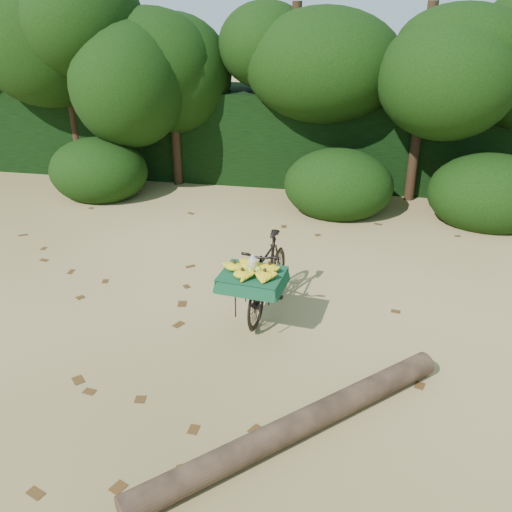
# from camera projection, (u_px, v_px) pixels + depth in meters

# --- Properties ---
(ground) EXTENTS (80.00, 80.00, 0.00)m
(ground) POSITION_uv_depth(u_px,v_px,m) (179.00, 335.00, 6.10)
(ground) COLOR tan
(ground) RESTS_ON ground
(vendor_bicycle) EXTENTS (0.73, 1.69, 0.93)m
(vendor_bicycle) POSITION_uv_depth(u_px,v_px,m) (267.00, 275.00, 6.40)
(vendor_bicycle) COLOR black
(vendor_bicycle) RESTS_ON ground
(fallen_log) EXTENTS (2.44, 2.41, 0.23)m
(fallen_log) POSITION_uv_depth(u_px,v_px,m) (299.00, 425.00, 4.64)
(fallen_log) COLOR brown
(fallen_log) RESTS_ON ground
(hedge_backdrop) EXTENTS (26.00, 1.80, 1.80)m
(hedge_backdrop) POSITION_uv_depth(u_px,v_px,m) (273.00, 134.00, 11.30)
(hedge_backdrop) COLOR black
(hedge_backdrop) RESTS_ON ground
(tree_row) EXTENTS (14.50, 2.00, 4.00)m
(tree_row) POSITION_uv_depth(u_px,v_px,m) (233.00, 83.00, 10.24)
(tree_row) COLOR black
(tree_row) RESTS_ON ground
(bush_clumps) EXTENTS (8.80, 1.70, 0.90)m
(bush_clumps) POSITION_uv_depth(u_px,v_px,m) (282.00, 185.00, 9.63)
(bush_clumps) COLOR black
(bush_clumps) RESTS_ON ground
(leaf_litter) EXTENTS (7.00, 7.30, 0.01)m
(leaf_litter) POSITION_uv_depth(u_px,v_px,m) (196.00, 306.00, 6.67)
(leaf_litter) COLOR #4C2F14
(leaf_litter) RESTS_ON ground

